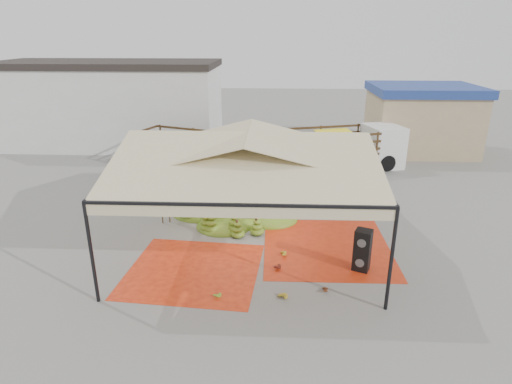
{
  "coord_description": "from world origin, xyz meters",
  "views": [
    {
      "loc": [
        0.9,
        -14.0,
        7.1
      ],
      "look_at": [
        0.2,
        1.5,
        1.3
      ],
      "focal_mm": 30.0,
      "sensor_mm": 36.0,
      "label": 1
    }
  ],
  "objects_px": {
    "banana_heap": "(236,203)",
    "truck_left": "(201,149)",
    "vendor": "(295,190)",
    "speaker_stack": "(362,250)",
    "truck_right": "(347,144)"
  },
  "relations": [
    {
      "from": "banana_heap",
      "to": "vendor",
      "type": "distance_m",
      "value": 2.7
    },
    {
      "from": "speaker_stack",
      "to": "vendor",
      "type": "xyz_separation_m",
      "value": [
        -1.9,
        5.15,
        0.09
      ]
    },
    {
      "from": "truck_left",
      "to": "truck_right",
      "type": "xyz_separation_m",
      "value": [
        7.87,
        1.26,
        0.04
      ]
    },
    {
      "from": "banana_heap",
      "to": "truck_left",
      "type": "distance_m",
      "value": 6.21
    },
    {
      "from": "vendor",
      "to": "speaker_stack",
      "type": "bearing_deg",
      "value": 110.77
    },
    {
      "from": "speaker_stack",
      "to": "truck_right",
      "type": "bearing_deg",
      "value": 108.06
    },
    {
      "from": "banana_heap",
      "to": "speaker_stack",
      "type": "relative_size",
      "value": 3.94
    },
    {
      "from": "speaker_stack",
      "to": "vendor",
      "type": "height_order",
      "value": "vendor"
    },
    {
      "from": "speaker_stack",
      "to": "banana_heap",
      "type": "bearing_deg",
      "value": 161.42
    },
    {
      "from": "banana_heap",
      "to": "truck_left",
      "type": "bearing_deg",
      "value": 112.68
    },
    {
      "from": "truck_left",
      "to": "truck_right",
      "type": "bearing_deg",
      "value": 29.92
    },
    {
      "from": "vendor",
      "to": "truck_left",
      "type": "relative_size",
      "value": 0.23
    },
    {
      "from": "truck_left",
      "to": "vendor",
      "type": "bearing_deg",
      "value": -22.47
    },
    {
      "from": "banana_heap",
      "to": "truck_left",
      "type": "relative_size",
      "value": 0.8
    },
    {
      "from": "banana_heap",
      "to": "truck_right",
      "type": "relative_size",
      "value": 0.78
    }
  ]
}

